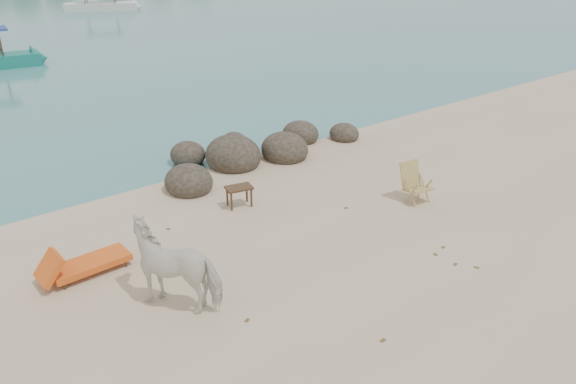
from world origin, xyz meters
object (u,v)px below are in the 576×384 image
at_px(cow, 178,265).
at_px(deck_chair, 419,185).
at_px(boulders, 251,154).
at_px(side_table, 239,198).
at_px(lounge_chair, 90,261).

xyz_separation_m(cow, deck_chair, (6.03, 0.06, -0.26)).
xyz_separation_m(boulders, side_table, (-1.78, -2.15, 0.03)).
relative_size(cow, deck_chair, 1.89).
distance_m(boulders, cow, 6.37).
relative_size(boulders, deck_chair, 7.17).
bearing_deg(deck_chair, side_table, 152.50).
bearing_deg(boulders, cow, -135.01).
bearing_deg(deck_chair, cow, -172.49).
bearing_deg(side_table, boulders, 63.10).
bearing_deg(boulders, side_table, -129.72).
distance_m(side_table, lounge_chair, 3.65).
height_order(cow, lounge_chair, cow).
xyz_separation_m(lounge_chair, deck_chair, (6.93, -1.68, 0.18)).
bearing_deg(cow, deck_chair, 143.80).
distance_m(cow, side_table, 3.61).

